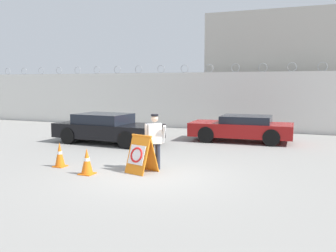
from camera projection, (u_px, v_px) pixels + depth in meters
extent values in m
plane|color=gray|center=(151.00, 176.00, 10.48)|extent=(90.00, 90.00, 0.00)
cube|color=silver|center=(235.00, 101.00, 20.57)|extent=(36.00, 0.30, 3.19)
torus|color=gray|center=(8.00, 71.00, 26.33)|extent=(0.47, 0.03, 0.47)
torus|color=gray|center=(24.00, 71.00, 25.79)|extent=(0.47, 0.03, 0.47)
torus|color=gray|center=(41.00, 71.00, 25.25)|extent=(0.47, 0.03, 0.47)
torus|color=gray|center=(59.00, 71.00, 24.71)|extent=(0.47, 0.03, 0.47)
torus|color=gray|center=(78.00, 70.00, 24.16)|extent=(0.47, 0.03, 0.47)
torus|color=gray|center=(97.00, 70.00, 23.62)|extent=(0.47, 0.03, 0.47)
torus|color=gray|center=(117.00, 70.00, 23.08)|extent=(0.47, 0.03, 0.47)
torus|color=gray|center=(139.00, 69.00, 22.54)|extent=(0.47, 0.03, 0.47)
torus|color=gray|center=(161.00, 69.00, 21.99)|extent=(0.47, 0.03, 0.47)
torus|color=gray|center=(185.00, 69.00, 21.45)|extent=(0.47, 0.03, 0.47)
torus|color=gray|center=(209.00, 68.00, 20.91)|extent=(0.47, 0.03, 0.47)
torus|color=gray|center=(235.00, 68.00, 20.36)|extent=(0.47, 0.03, 0.47)
torus|color=gray|center=(263.00, 68.00, 19.82)|extent=(0.47, 0.03, 0.47)
torus|color=gray|center=(292.00, 67.00, 19.28)|extent=(0.47, 0.03, 0.47)
torus|color=gray|center=(323.00, 67.00, 18.74)|extent=(0.47, 0.03, 0.47)
cube|color=#B2ADA3|center=(281.00, 71.00, 23.49)|extent=(8.49, 5.39, 6.72)
cube|color=orange|center=(138.00, 155.00, 10.74)|extent=(0.78, 0.57, 1.07)
cube|color=orange|center=(146.00, 154.00, 11.02)|extent=(0.78, 0.57, 1.07)
cube|color=orange|center=(142.00, 136.00, 10.82)|extent=(0.73, 0.27, 0.05)
cube|color=white|center=(137.00, 155.00, 10.71)|extent=(0.59, 0.35, 0.54)
torus|color=red|center=(136.00, 155.00, 10.70)|extent=(0.49, 0.32, 0.44)
cylinder|color=#232838|center=(152.00, 157.00, 11.25)|extent=(0.15, 0.15, 0.79)
cylinder|color=#232838|center=(158.00, 156.00, 11.29)|extent=(0.15, 0.15, 0.79)
cube|color=silver|center=(155.00, 134.00, 11.19)|extent=(0.46, 0.42, 0.61)
sphere|color=#DBB293|center=(155.00, 119.00, 11.14)|extent=(0.21, 0.21, 0.21)
cylinder|color=silver|center=(146.00, 133.00, 11.13)|extent=(0.09, 0.09, 0.58)
cylinder|color=silver|center=(164.00, 134.00, 11.15)|extent=(0.26, 0.32, 0.56)
cylinder|color=black|center=(155.00, 115.00, 11.13)|extent=(0.22, 0.22, 0.05)
cube|color=orange|center=(60.00, 166.00, 11.67)|extent=(0.36, 0.36, 0.03)
cone|color=orange|center=(60.00, 154.00, 11.62)|extent=(0.30, 0.30, 0.74)
cylinder|color=white|center=(60.00, 153.00, 11.62)|extent=(0.15, 0.15, 0.10)
cube|color=orange|center=(87.00, 174.00, 10.70)|extent=(0.40, 0.40, 0.03)
cone|color=orange|center=(87.00, 161.00, 10.66)|extent=(0.34, 0.34, 0.72)
cylinder|color=white|center=(87.00, 160.00, 10.65)|extent=(0.17, 0.17, 0.10)
cylinder|color=black|center=(147.00, 135.00, 16.40)|extent=(0.71, 0.23, 0.70)
cylinder|color=black|center=(126.00, 140.00, 14.81)|extent=(0.71, 0.23, 0.70)
cylinder|color=black|center=(93.00, 131.00, 17.59)|extent=(0.71, 0.23, 0.70)
cylinder|color=black|center=(68.00, 136.00, 16.00)|extent=(0.71, 0.23, 0.70)
cube|color=black|center=(108.00, 131.00, 16.17)|extent=(4.72, 2.10, 0.61)
cube|color=black|center=(103.00, 118.00, 16.21)|extent=(2.30, 1.79, 0.42)
cylinder|color=black|center=(206.00, 135.00, 16.29)|extent=(0.72, 0.23, 0.71)
cylinder|color=black|center=(215.00, 130.00, 17.95)|extent=(0.72, 0.23, 0.71)
cylinder|color=black|center=(271.00, 138.00, 15.39)|extent=(0.72, 0.23, 0.71)
cylinder|color=black|center=(274.00, 132.00, 17.05)|extent=(0.72, 0.23, 0.71)
cube|color=maroon|center=(241.00, 129.00, 16.65)|extent=(4.52, 2.09, 0.59)
cube|color=black|center=(246.00, 119.00, 16.52)|extent=(2.21, 1.80, 0.33)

